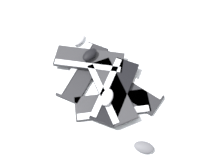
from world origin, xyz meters
TOP-DOWN VIEW (x-y plane):
  - ground_plane at (0.00, 0.00)m, footprint 3.20×3.20m
  - keyboard_0 at (0.07, 0.00)m, footprint 0.33×0.46m
  - keyboard_1 at (-0.08, 0.05)m, footprint 0.27×0.46m
  - keyboard_2 at (-0.09, -0.25)m, footprint 0.45×0.19m
  - keyboard_3 at (-0.02, -0.01)m, footprint 0.45×0.17m
  - keyboard_4 at (-0.17, -0.24)m, footprint 0.23×0.46m
  - keyboard_5 at (-0.00, -0.04)m, footprint 0.43×0.41m
  - mouse_0 at (-0.19, -0.24)m, footprint 0.13×0.10m
  - mouse_1 at (0.25, 0.24)m, footprint 0.08×0.12m
  - mouse_2 at (-0.32, -0.38)m, footprint 0.12×0.08m
  - mouse_3 at (0.06, -0.03)m, footprint 0.11×0.07m
  - cable_0 at (-0.09, -0.09)m, footprint 0.27×0.49m

SIDE VIEW (x-z plane):
  - ground_plane at x=0.00m, z-range 0.00..0.00m
  - cable_0 at x=-0.09m, z-range 0.00..0.01m
  - keyboard_0 at x=0.07m, z-range 0.00..0.03m
  - keyboard_1 at x=-0.08m, z-range 0.00..0.03m
  - keyboard_2 at x=-0.09m, z-range 0.00..0.03m
  - mouse_1 at x=0.25m, z-range 0.00..0.04m
  - mouse_2 at x=-0.32m, z-range 0.00..0.04m
  - keyboard_3 at x=-0.02m, z-range 0.03..0.06m
  - keyboard_4 at x=-0.17m, z-range 0.03..0.06m
  - keyboard_5 at x=0.00m, z-range 0.03..0.06m
  - mouse_0 at x=-0.19m, z-range 0.06..0.10m
  - mouse_3 at x=0.06m, z-range 0.06..0.10m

